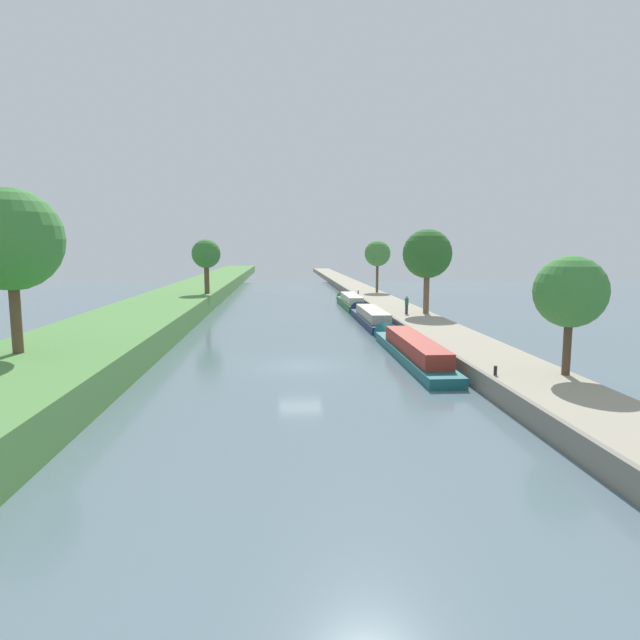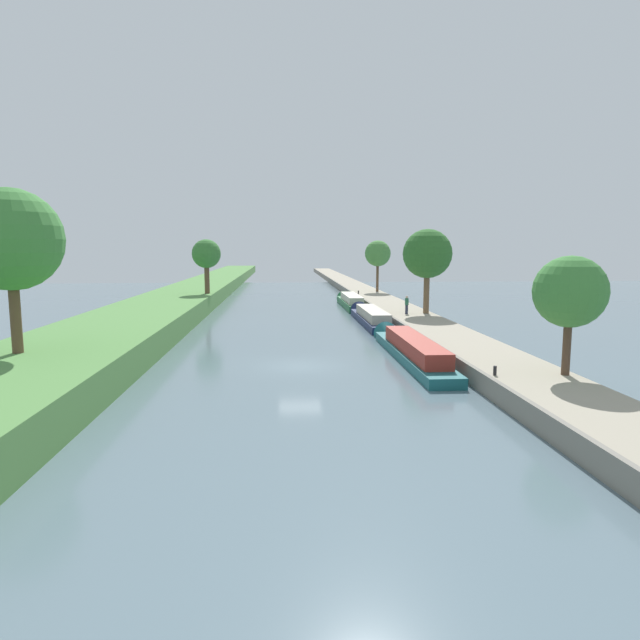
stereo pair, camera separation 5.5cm
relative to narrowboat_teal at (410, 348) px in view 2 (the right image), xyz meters
The scene contains 15 objects.
ground_plane 7.36m from the narrowboat_teal, 164.08° to the right, with size 160.00×160.00×0.00m, color slate.
left_grassy_bank 19.88m from the narrowboat_teal, behind, with size 8.03×260.00×1.83m.
right_towpath 4.30m from the narrowboat_teal, 27.87° to the right, with size 4.29×260.00×0.95m.
stone_quay 2.53m from the narrowboat_teal, 52.72° to the right, with size 0.25×260.00×1.00m.
narrowboat_teal is the anchor object (origin of this frame).
narrowboat_navy 16.57m from the narrowboat_teal, 89.51° to the left, with size 2.07×14.76×2.11m.
narrowboat_green 30.80m from the narrowboat_teal, 89.89° to the left, with size 1.93×14.05×2.08m.
tree_rightbank_near 11.40m from the narrowboat_teal, 59.71° to the right, with size 3.37×3.37×5.65m.
tree_rightbank_midnear 17.52m from the narrowboat_teal, 71.63° to the left, with size 4.48×4.48×7.72m.
tree_rightbank_midfar 41.75m from the narrowboat_teal, 82.89° to the left, with size 3.55×3.55×7.03m.
tree_leftbank_downstream 22.96m from the narrowboat_teal, 163.30° to the right, with size 4.92×4.92×7.98m.
tree_leftbank_upstream 33.63m from the narrowboat_teal, 119.84° to the left, with size 3.23×3.23×6.10m.
person_walking 15.74m from the narrowboat_teal, 77.81° to the left, with size 0.34×0.34×1.66m.
mooring_bollard_near 9.21m from the narrowboat_teal, 77.71° to the right, with size 0.16×0.16×0.45m.
mooring_bollard_far 37.32m from the narrowboat_teal, 87.00° to the left, with size 0.16×0.16×0.45m.
Camera 2 is at (-1.04, -31.61, 6.93)m, focal length 30.65 mm.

